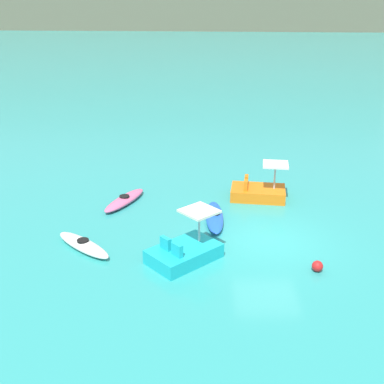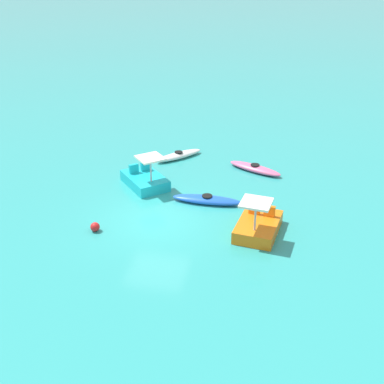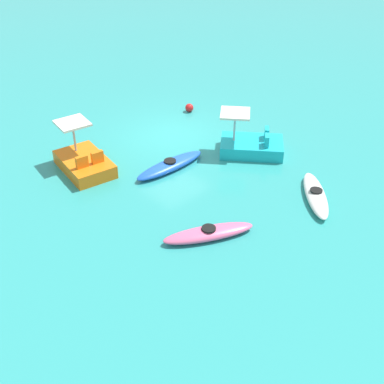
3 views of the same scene
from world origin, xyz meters
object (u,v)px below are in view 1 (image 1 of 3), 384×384
at_px(kayak_blue, 214,217).
at_px(buoy_red, 316,266).
at_px(pedal_boat_orange, 257,191).
at_px(pedal_boat_cyan, 183,251).
at_px(kayak_pink, 124,200).
at_px(kayak_white, 82,245).

height_order(kayak_blue, buoy_red, buoy_red).
xyz_separation_m(kayak_blue, pedal_boat_orange, (2.08, 2.37, 0.17)).
bearing_deg(pedal_boat_cyan, kayak_pink, 118.89).
bearing_deg(buoy_red, pedal_boat_orange, 100.39).
relative_size(pedal_boat_cyan, pedal_boat_orange, 1.07).
xyz_separation_m(pedal_boat_cyan, buoy_red, (4.40, -0.74, -0.15)).
relative_size(kayak_pink, buoy_red, 7.77).
distance_m(kayak_blue, kayak_white, 5.37).
relative_size(kayak_blue, pedal_boat_orange, 1.17).
distance_m(pedal_boat_orange, buoy_red, 6.36).
height_order(pedal_boat_orange, buoy_red, pedal_boat_orange).
distance_m(pedal_boat_cyan, pedal_boat_orange, 6.40).
relative_size(pedal_boat_cyan, buoy_red, 7.51).
bearing_deg(kayak_blue, buoy_red, -50.27).
bearing_deg(pedal_boat_cyan, kayak_white, 167.96).
bearing_deg(kayak_blue, kayak_pink, 155.65).
height_order(kayak_pink, pedal_boat_orange, pedal_boat_orange).
bearing_deg(buoy_red, pedal_boat_cyan, 170.47).
height_order(pedal_boat_cyan, buoy_red, pedal_boat_cyan).
bearing_deg(pedal_boat_cyan, kayak_blue, 69.54).
distance_m(kayak_blue, kayak_pink, 4.26).
xyz_separation_m(kayak_pink, pedal_boat_orange, (5.96, 0.62, 0.17)).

